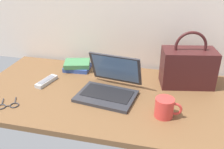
# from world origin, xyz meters

# --- Properties ---
(desk) EXTENTS (1.60, 0.76, 0.03)m
(desk) POSITION_xyz_m (0.00, 0.00, 0.01)
(desk) COLOR brown
(desk) RESTS_ON ground
(laptop) EXTENTS (0.34, 0.34, 0.21)m
(laptop) POSITION_xyz_m (-0.04, 0.00, 0.07)
(laptop) COLOR #2D2D33
(laptop) RESTS_ON desk
(coffee_mug) EXTENTS (0.13, 0.09, 0.10)m
(coffee_mug) POSITION_xyz_m (0.27, -0.15, 0.08)
(coffee_mug) COLOR red
(coffee_mug) RESTS_ON desk
(remote_control_near) EXTENTS (0.08, 0.17, 0.02)m
(remote_control_near) POSITION_xyz_m (-0.44, 0.03, 0.04)
(remote_control_near) COLOR #B7B7B7
(remote_control_near) RESTS_ON desk
(eyeglasses) EXTENTS (0.13, 0.13, 0.01)m
(eyeglasses) POSITION_xyz_m (-0.52, -0.25, 0.03)
(eyeglasses) COLOR #333338
(eyeglasses) RESTS_ON desk
(handbag) EXTENTS (0.33, 0.22, 0.33)m
(handbag) POSITION_xyz_m (0.38, 0.21, 0.15)
(handbag) COLOR #3F1919
(handbag) RESTS_ON desk
(book_stack) EXTENTS (0.19, 0.17, 0.06)m
(book_stack) POSITION_xyz_m (-0.32, 0.26, 0.06)
(book_stack) COLOR #334C99
(book_stack) RESTS_ON desk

